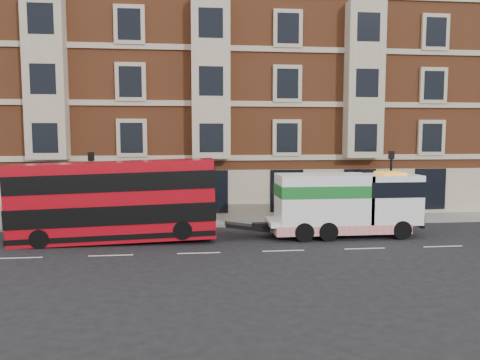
% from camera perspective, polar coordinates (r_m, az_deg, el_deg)
% --- Properties ---
extents(ground, '(120.00, 120.00, 0.00)m').
position_cam_1_polar(ground, '(22.09, -5.05, -8.87)').
color(ground, black).
rests_on(ground, ground).
extents(sidewalk, '(90.00, 3.00, 0.15)m').
position_cam_1_polar(sidewalk, '(29.40, -5.36, -5.11)').
color(sidewalk, slate).
rests_on(sidewalk, ground).
extents(victorian_terrace, '(45.00, 12.00, 20.40)m').
position_cam_1_polar(victorian_terrace, '(36.70, -4.89, 12.66)').
color(victorian_terrace, brown).
rests_on(victorian_terrace, ground).
extents(lamp_post_west, '(0.35, 0.15, 4.35)m').
position_cam_1_polar(lamp_post_west, '(28.30, -17.61, -0.44)').
color(lamp_post_west, black).
rests_on(lamp_post_west, sidewalk).
extents(lamp_post_east, '(0.35, 0.15, 4.35)m').
position_cam_1_polar(lamp_post_east, '(30.38, 17.89, -0.05)').
color(lamp_post_east, black).
rests_on(lamp_post_east, sidewalk).
extents(double_decker_bus, '(10.19, 2.34, 4.12)m').
position_cam_1_polar(double_decker_bus, '(24.70, -15.03, -2.34)').
color(double_decker_bus, '#A50913').
rests_on(double_decker_bus, ground).
extents(tow_truck, '(8.16, 2.41, 3.40)m').
position_cam_1_polar(tow_truck, '(25.82, 12.50, -2.81)').
color(tow_truck, white).
rests_on(tow_truck, ground).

